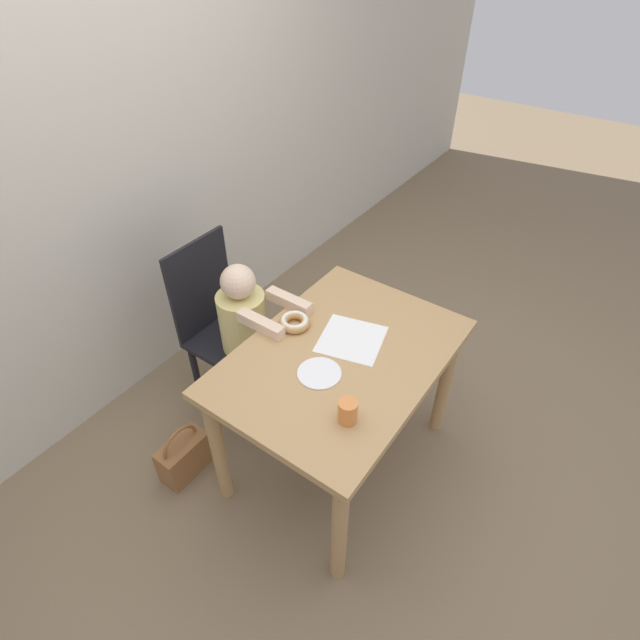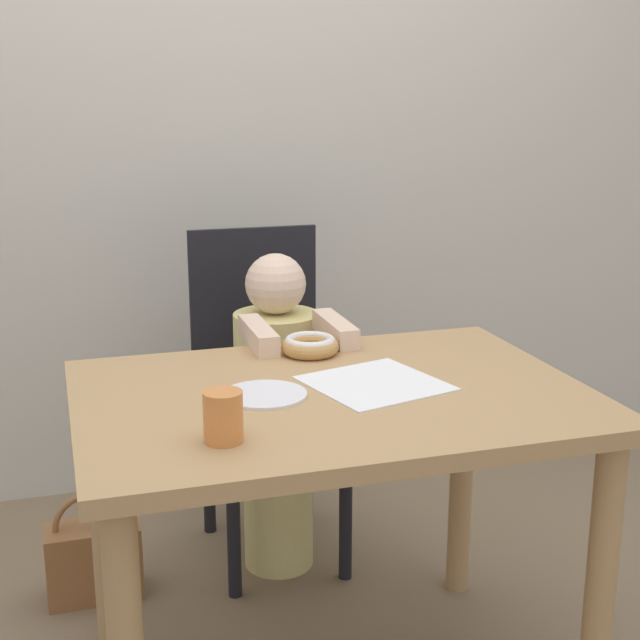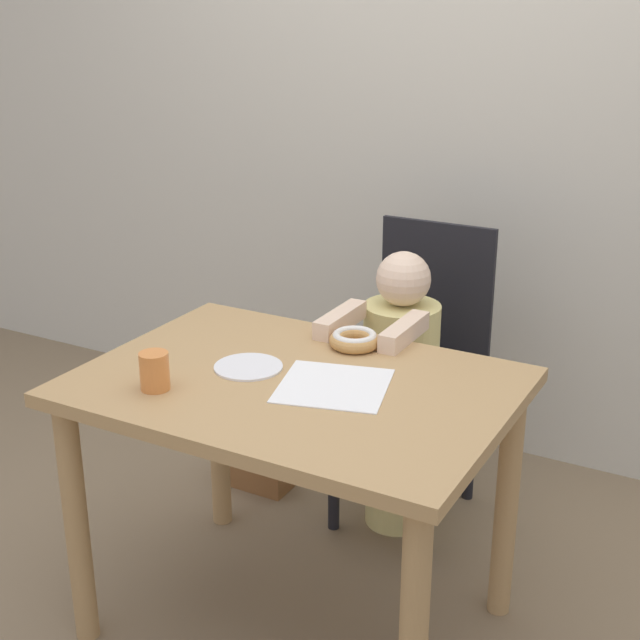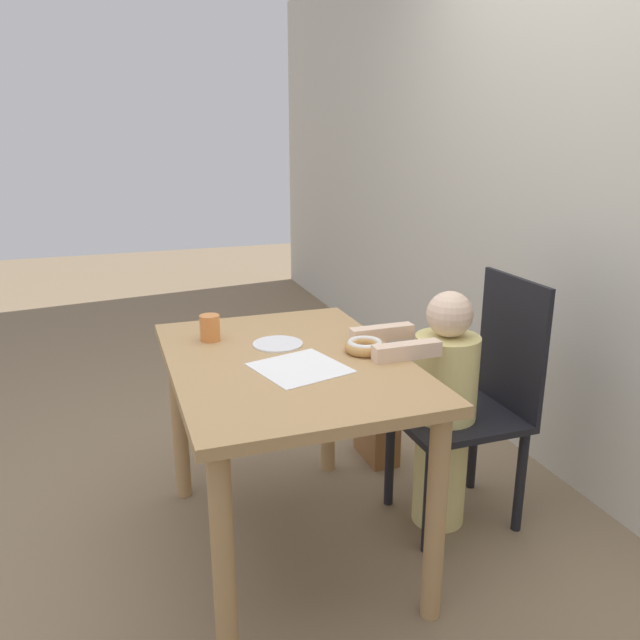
% 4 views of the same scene
% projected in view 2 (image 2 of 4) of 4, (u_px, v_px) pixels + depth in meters
% --- Properties ---
extents(wall_back, '(8.00, 0.05, 2.50)m').
position_uv_depth(wall_back, '(214.00, 105.00, 2.81)').
color(wall_back, beige).
rests_on(wall_back, ground_plane).
extents(dining_table, '(1.03, 0.74, 0.71)m').
position_uv_depth(dining_table, '(332.00, 442.00, 1.83)').
color(dining_table, tan).
rests_on(dining_table, ground_plane).
extents(chair, '(0.37, 0.44, 0.92)m').
position_uv_depth(chair, '(266.00, 396.00, 2.53)').
color(chair, black).
rests_on(chair, ground_plane).
extents(child_figure, '(0.24, 0.44, 0.89)m').
position_uv_depth(child_figure, '(278.00, 414.00, 2.40)').
color(child_figure, '#E0D17F').
rests_on(child_figure, ground_plane).
extents(donut, '(0.13, 0.13, 0.04)m').
position_uv_depth(donut, '(310.00, 345.00, 2.05)').
color(donut, tan).
rests_on(donut, dining_table).
extents(napkin, '(0.31, 0.31, 0.00)m').
position_uv_depth(napkin, '(375.00, 383.00, 1.85)').
color(napkin, white).
rests_on(napkin, dining_table).
extents(handbag, '(0.24, 0.12, 0.30)m').
position_uv_depth(handbag, '(94.00, 558.00, 2.33)').
color(handbag, brown).
rests_on(handbag, ground_plane).
extents(cup, '(0.07, 0.07, 0.09)m').
position_uv_depth(cup, '(223.00, 417.00, 1.53)').
color(cup, orange).
rests_on(cup, dining_table).
extents(plate, '(0.17, 0.17, 0.01)m').
position_uv_depth(plate, '(265.00, 394.00, 1.77)').
color(plate, white).
rests_on(plate, dining_table).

